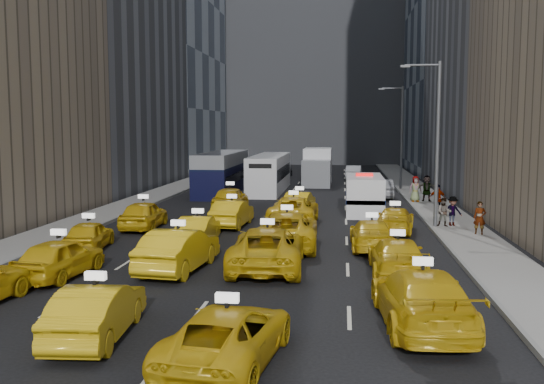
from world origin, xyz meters
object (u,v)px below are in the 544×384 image
(taxi_3, at_px, (422,298))
(double_decker, at_px, (222,173))
(nypd_van, at_px, (364,195))
(box_truck, at_px, (317,167))
(taxi_1, at_px, (97,311))
(pedestrian_0, at_px, (480,218))
(taxi_2, at_px, (228,335))
(city_bus, at_px, (270,173))

(taxi_3, bearing_deg, double_decker, -73.84)
(nypd_van, height_order, box_truck, box_truck)
(taxi_1, distance_m, pedestrian_0, 21.00)
(nypd_van, relative_size, pedestrian_0, 3.64)
(pedestrian_0, bearing_deg, nypd_van, 142.20)
(taxi_2, distance_m, city_bus, 37.98)
(pedestrian_0, bearing_deg, taxi_1, -111.76)
(taxi_3, height_order, box_truck, box_truck)
(double_decker, bearing_deg, taxi_2, -81.03)
(taxi_1, distance_m, city_bus, 36.53)
(nypd_van, distance_m, city_bus, 14.50)
(taxi_2, xyz_separation_m, box_truck, (0.27, 44.22, 1.02))
(taxi_3, bearing_deg, taxi_1, 8.13)
(city_bus, bearing_deg, box_truck, 59.77)
(city_bus, bearing_deg, taxi_3, -75.67)
(taxi_3, height_order, nypd_van, nypd_van)
(taxi_2, xyz_separation_m, taxi_3, (4.88, 3.19, 0.14))
(double_decker, relative_size, pedestrian_0, 6.98)
(double_decker, height_order, pedestrian_0, double_decker)
(taxi_3, bearing_deg, taxi_2, 28.87)
(nypd_van, distance_m, double_decker, 15.40)
(city_bus, height_order, box_truck, box_truck)
(taxi_1, distance_m, double_decker, 34.76)
(taxi_3, height_order, city_bus, city_bus)
(taxi_2, bearing_deg, pedestrian_0, -111.01)
(nypd_van, bearing_deg, city_bus, 123.91)
(taxi_1, bearing_deg, pedestrian_0, -133.70)
(pedestrian_0, bearing_deg, taxi_2, -101.03)
(box_truck, bearing_deg, city_bus, -121.08)
(pedestrian_0, bearing_deg, taxi_3, -90.47)
(box_truck, height_order, pedestrian_0, box_truck)
(city_bus, xyz_separation_m, pedestrian_0, (13.10, -20.27, -0.55))
(double_decker, distance_m, box_truck, 11.29)
(taxi_1, height_order, taxi_2, taxi_1)
(nypd_van, bearing_deg, pedestrian_0, -53.07)
(taxi_2, height_order, nypd_van, nypd_van)
(taxi_2, bearing_deg, nypd_van, -91.51)
(nypd_van, distance_m, box_truck, 19.14)
(taxi_2, xyz_separation_m, double_decker, (-7.31, 35.85, 0.98))
(double_decker, xyz_separation_m, city_bus, (3.75, 1.95, -0.13))
(box_truck, bearing_deg, taxi_3, -83.82)
(nypd_van, relative_size, city_bus, 0.50)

